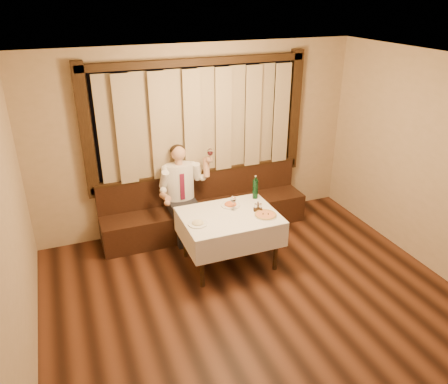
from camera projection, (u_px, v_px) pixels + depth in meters
name	position (u px, v px, depth m)	size (l,w,h in m)	color
room	(254.00, 184.00, 4.85)	(5.01, 6.01, 2.81)	black
banquette	(205.00, 211.00, 6.83)	(3.20, 0.61, 0.94)	black
dining_table	(229.00, 222.00, 5.82)	(1.27, 0.97, 0.76)	black
pizza	(265.00, 215.00, 5.74)	(0.30, 0.30, 0.03)	white
pasta_red	(230.00, 203.00, 6.00)	(0.27, 0.27, 0.09)	white
pasta_cream	(198.00, 222.00, 5.53)	(0.25, 0.25, 0.09)	white
green_bottle	(255.00, 189.00, 6.17)	(0.08, 0.08, 0.35)	#104F25
table_wine_glass	(233.00, 200.00, 5.83)	(0.08, 0.08, 0.21)	white
cruet_caddy	(258.00, 208.00, 5.86)	(0.13, 0.09, 0.13)	black
seated_man	(182.00, 186.00, 6.41)	(0.80, 0.60, 1.45)	black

